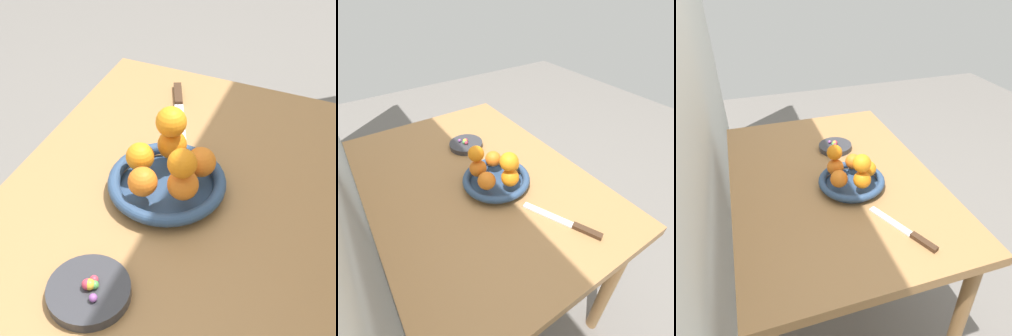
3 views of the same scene
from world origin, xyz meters
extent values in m
cube|color=#9E7042|center=(0.00, 0.00, 0.72)|extent=(1.10, 0.76, 0.04)
cylinder|color=#9E7042|center=(-0.49, -0.32, 0.35)|extent=(0.05, 0.05, 0.70)
cylinder|color=navy|center=(-0.09, -0.05, 0.75)|extent=(0.20, 0.20, 0.01)
torus|color=navy|center=(-0.09, -0.05, 0.77)|extent=(0.24, 0.24, 0.03)
cylinder|color=#333338|center=(0.20, -0.07, 0.75)|extent=(0.14, 0.14, 0.02)
sphere|color=orange|center=(-0.12, 0.01, 0.81)|extent=(0.06, 0.06, 0.06)
sphere|color=orange|center=(-0.15, -0.06, 0.81)|extent=(0.06, 0.06, 0.06)
sphere|color=orange|center=(-0.09, -0.11, 0.81)|extent=(0.06, 0.06, 0.06)
sphere|color=orange|center=(-0.03, -0.08, 0.81)|extent=(0.06, 0.06, 0.06)
sphere|color=orange|center=(-0.05, 0.00, 0.81)|extent=(0.06, 0.06, 0.06)
sphere|color=orange|center=(-0.15, -0.06, 0.87)|extent=(0.06, 0.06, 0.06)
sphere|color=orange|center=(-0.04, 0.00, 0.87)|extent=(0.06, 0.06, 0.06)
sphere|color=#C6384C|center=(0.19, -0.07, 0.77)|extent=(0.02, 0.02, 0.02)
sphere|color=#C6384C|center=(0.20, -0.07, 0.77)|extent=(0.02, 0.02, 0.02)
sphere|color=#4C9947|center=(0.20, -0.06, 0.77)|extent=(0.01, 0.01, 0.01)
sphere|color=#8C4C99|center=(0.22, -0.05, 0.77)|extent=(0.01, 0.01, 0.01)
sphere|color=gold|center=(0.20, -0.07, 0.77)|extent=(0.02, 0.02, 0.02)
cube|color=#3F2819|center=(-0.43, -0.16, 0.75)|extent=(0.09, 0.06, 0.01)
cube|color=silver|center=(-0.31, -0.11, 0.74)|extent=(0.16, 0.09, 0.01)
camera|label=1|loc=(0.62, 0.25, 1.48)|focal=55.00mm
camera|label=2|loc=(-0.71, 0.32, 1.38)|focal=28.00mm
camera|label=3|loc=(-1.01, 0.28, 1.46)|focal=35.00mm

